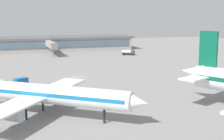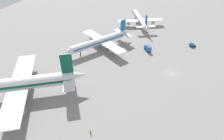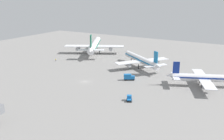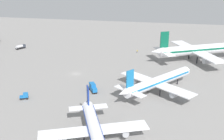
% 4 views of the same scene
% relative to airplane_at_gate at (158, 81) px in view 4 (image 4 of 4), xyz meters
% --- Properties ---
extents(ground, '(288.00, 288.00, 0.00)m').
position_rel_airplane_at_gate_xyz_m(ground, '(-14.11, -39.18, -4.78)').
color(ground, gray).
extents(airplane_at_gate, '(36.65, 31.01, 13.16)m').
position_rel_airplane_at_gate_xyz_m(airplane_at_gate, '(0.00, 0.00, 0.00)').
color(airplane_at_gate, white).
rests_on(airplane_at_gate, ground).
extents(airplane_taxiing, '(42.99, 51.60, 17.02)m').
position_rel_airplane_at_gate_xyz_m(airplane_taxiing, '(-47.11, 19.03, 1.40)').
color(airplane_taxiing, white).
rests_on(airplane_taxiing, ground).
extents(airplane_distant, '(37.11, 30.71, 11.91)m').
position_rel_airplane_at_gate_xyz_m(airplane_distant, '(40.48, -15.26, -0.45)').
color(airplane_distant, white).
rests_on(airplane_distant, ground).
extents(fuel_truck, '(6.46, 4.62, 2.50)m').
position_rel_airplane_at_gate_xyz_m(fuel_truck, '(-50.06, -86.68, -3.40)').
color(fuel_truck, black).
rests_on(fuel_truck, ground).
extents(catering_truck, '(5.77, 4.54, 3.30)m').
position_rel_airplane_at_gate_xyz_m(catering_truck, '(4.35, -25.63, -3.09)').
color(catering_truck, black).
rests_on(catering_truck, ground).
extents(baggage_tug, '(3.27, 3.70, 2.30)m').
position_rel_airplane_at_gate_xyz_m(baggage_tug, '(16.31, -49.36, -3.63)').
color(baggage_tug, black).
rests_on(baggage_tug, ground).
extents(ground_crew_worker, '(0.47, 0.56, 1.67)m').
position_rel_airplane_at_gate_xyz_m(ground_crew_worker, '(-55.84, -14.94, -3.93)').
color(ground_crew_worker, '#1E2338').
rests_on(ground_crew_worker, ground).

